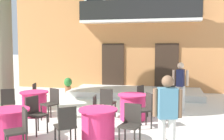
% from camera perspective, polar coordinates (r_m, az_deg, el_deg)
% --- Properties ---
extents(ground_plane, '(120.00, 120.00, 0.00)m').
position_cam_1_polar(ground_plane, '(8.33, -2.18, -9.82)').
color(ground_plane, silver).
extents(building_facade, '(13.00, 5.09, 7.50)m').
position_cam_1_polar(building_facade, '(14.94, 6.86, 11.14)').
color(building_facade, '#CC844C').
rests_on(building_facade, ground).
extents(entrance_step_platform, '(5.67, 2.37, 0.25)m').
position_cam_1_polar(entrance_step_platform, '(11.87, 5.15, -4.78)').
color(entrance_step_platform, silver).
rests_on(entrance_step_platform, ground).
extents(cafe_table_near_tree, '(0.86, 0.86, 0.76)m').
position_cam_1_polar(cafe_table_near_tree, '(6.39, -21.06, -11.08)').
color(cafe_table_near_tree, '#E52D66').
rests_on(cafe_table_near_tree, ground).
extents(cafe_chair_near_tree_0, '(0.52, 0.52, 0.91)m').
position_cam_1_polar(cafe_chair_near_tree_0, '(6.85, -16.24, -8.69)').
color(cafe_chair_near_tree_0, '#2D2823').
rests_on(cafe_chair_near_tree_0, ground).
extents(cafe_chair_near_tree_2, '(0.56, 0.56, 0.91)m').
position_cam_1_polar(cafe_chair_near_tree_2, '(5.65, -19.25, -11.69)').
color(cafe_chair_near_tree_2, '#2D2823').
rests_on(cafe_chair_near_tree_2, ground).
extents(cafe_table_middle, '(0.86, 0.86, 0.76)m').
position_cam_1_polar(cafe_table_middle, '(6.02, -3.01, -11.75)').
color(cafe_table_middle, '#E52D66').
rests_on(cafe_table_middle, ground).
extents(cafe_chair_middle_0, '(0.56, 0.56, 0.91)m').
position_cam_1_polar(cafe_chair_middle_0, '(5.67, -9.84, -11.42)').
color(cafe_chair_middle_0, '#2D2823').
rests_on(cafe_chair_middle_0, ground).
extents(cafe_chair_middle_1, '(0.47, 0.47, 0.91)m').
position_cam_1_polar(cafe_chair_middle_1, '(5.75, 4.10, -11.12)').
color(cafe_chair_middle_1, '#2D2823').
rests_on(cafe_chair_middle_1, ground).
extents(cafe_chair_middle_2, '(0.45, 0.45, 0.91)m').
position_cam_1_polar(cafe_chair_middle_2, '(6.71, -2.84, -8.78)').
color(cafe_chair_middle_2, '#2D2823').
rests_on(cafe_chair_middle_2, ground).
extents(cafe_table_front, '(0.86, 0.86, 0.76)m').
position_cam_1_polar(cafe_table_front, '(8.58, -16.34, -6.89)').
color(cafe_table_front, '#E52D66').
rests_on(cafe_table_front, ground).
extents(cafe_chair_front_0, '(0.49, 0.49, 0.91)m').
position_cam_1_polar(cafe_chair_front_0, '(9.29, -15.66, -5.12)').
color(cafe_chair_front_0, '#2D2823').
rests_on(cafe_chair_front_0, ground).
extents(cafe_chair_front_1, '(0.55, 0.55, 0.91)m').
position_cam_1_polar(cafe_chair_front_1, '(8.46, -21.42, -6.25)').
color(cafe_chair_front_1, '#2D2823').
rests_on(cafe_chair_front_1, ground).
extents(cafe_chair_front_2, '(0.54, 0.54, 0.91)m').
position_cam_1_polar(cafe_chair_front_2, '(8.00, -12.86, -6.66)').
color(cafe_chair_front_2, '#2D2823').
rests_on(cafe_chair_front_2, ground).
extents(cafe_table_far_side, '(0.86, 0.86, 0.76)m').
position_cam_1_polar(cafe_table_far_side, '(7.80, 4.48, -7.88)').
color(cafe_table_far_side, '#E52D66').
rests_on(cafe_table_far_side, ground).
extents(cafe_chair_far_side_0, '(0.43, 0.43, 0.91)m').
position_cam_1_polar(cafe_chair_far_side_0, '(7.89, -1.00, -6.70)').
color(cafe_chair_far_side_0, '#2D2823').
rests_on(cafe_chair_far_side_0, ground).
extents(cafe_chair_far_side_1, '(0.54, 0.54, 0.91)m').
position_cam_1_polar(cafe_chair_far_side_1, '(7.12, 7.22, -8.02)').
color(cafe_chair_far_side_1, '#2D2823').
rests_on(cafe_chair_far_side_1, ground).
extents(cafe_chair_far_side_2, '(0.53, 0.53, 0.91)m').
position_cam_1_polar(cafe_chair_far_side_2, '(8.44, 6.75, -5.97)').
color(cafe_chair_far_side_2, '#2D2823').
rests_on(cafe_chair_far_side_2, ground).
extents(ground_planter_left, '(0.37, 0.37, 0.70)m').
position_cam_1_polar(ground_planter_left, '(12.59, -9.43, -3.04)').
color(ground_planter_left, '#995638').
rests_on(ground_planter_left, ground).
extents(pedestrian_near_entrance, '(0.53, 0.30, 1.61)m').
position_cam_1_polar(pedestrian_near_entrance, '(5.03, 11.76, -9.11)').
color(pedestrian_near_entrance, silver).
rests_on(pedestrian_near_entrance, ground).
extents(pedestrian_mid_plaza, '(0.53, 0.38, 1.62)m').
position_cam_1_polar(pedestrian_mid_plaza, '(9.13, 14.46, -2.84)').
color(pedestrian_mid_plaza, silver).
rests_on(pedestrian_mid_plaza, ground).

